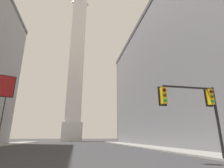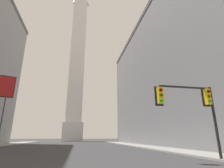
{
  "view_description": "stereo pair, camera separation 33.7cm",
  "coord_description": "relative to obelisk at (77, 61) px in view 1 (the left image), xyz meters",
  "views": [
    {
      "loc": [
        1.24,
        -1.77,
        1.45
      ],
      "look_at": [
        8.58,
        34.59,
        12.79
      ],
      "focal_mm": 28.0,
      "sensor_mm": 36.0,
      "label": 1
    },
    {
      "loc": [
        1.57,
        -1.84,
        1.45
      ],
      "look_at": [
        8.58,
        34.59,
        12.79
      ],
      "focal_mm": 28.0,
      "sensor_mm": 36.0,
      "label": 2
    }
  ],
  "objects": [
    {
      "name": "building_right",
      "position": [
        27.52,
        -35.99,
        -17.7
      ],
      "size": [
        27.6,
        48.66,
        26.69
      ],
      "color": "slate",
      "rests_on": "ground_plane"
    },
    {
      "name": "traffic_light_near_right",
      "position": [
        9.19,
        -55.79,
        -27.38
      ],
      "size": [
        4.32,
        0.5,
        4.86
      ],
      "color": "black",
      "rests_on": "ground_plane"
    },
    {
      "name": "sidewalk_right",
      "position": [
        12.89,
        -41.2,
        -30.98
      ],
      "size": [
        5.0,
        77.24,
        0.15
      ],
      "primitive_type": "cube",
      "color": "gray",
      "rests_on": "ground_plane"
    },
    {
      "name": "obelisk",
      "position": [
        0.0,
        0.0,
        0.0
      ],
      "size": [
        7.03,
        7.03,
        65.23
      ],
      "color": "silver",
      "rests_on": "ground_plane"
    }
  ]
}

